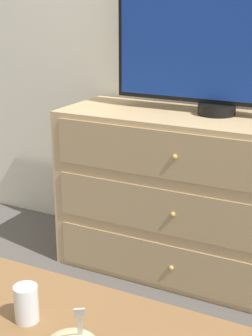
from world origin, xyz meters
The scene contains 4 objects.
ground_plane centered at (0.00, 0.00, 0.00)m, with size 12.00×12.00×0.00m, color #56514C.
dresser centered at (0.02, -0.26, 0.39)m, with size 1.25×0.48×0.78m.
tv centered at (0.10, -0.20, 1.16)m, with size 0.98×0.17×0.73m.
drink_cup centered at (0.00, -1.47, 0.50)m, with size 0.06×0.06×0.10m.
Camera 1 is at (0.78, -2.40, 1.27)m, focal length 55.00 mm.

